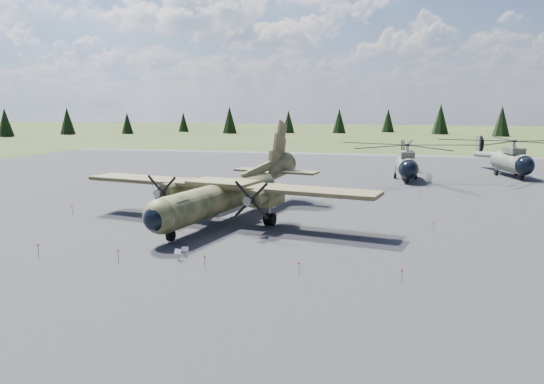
# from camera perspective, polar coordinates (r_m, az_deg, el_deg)

# --- Properties ---
(ground) EXTENTS (500.00, 500.00, 0.00)m
(ground) POSITION_cam_1_polar(r_m,az_deg,el_deg) (46.82, -3.68, -3.23)
(ground) COLOR #4B5224
(ground) RESTS_ON ground
(apron) EXTENTS (120.00, 120.00, 0.04)m
(apron) POSITION_cam_1_polar(r_m,az_deg,el_deg) (56.26, -0.68, -1.09)
(apron) COLOR #5D5D62
(apron) RESTS_ON ground
(transport_plane) EXTENTS (27.72, 24.91, 9.15)m
(transport_plane) POSITION_cam_1_polar(r_m,az_deg,el_deg) (47.43, -4.68, 0.15)
(transport_plane) COLOR #374123
(transport_plane) RESTS_ON ground
(helicopter_near) EXTENTS (20.75, 23.70, 4.98)m
(helicopter_near) POSITION_cam_1_polar(r_m,az_deg,el_deg) (74.99, 14.31, 3.95)
(helicopter_near) COLOR slate
(helicopter_near) RESTS_ON ground
(helicopter_mid) EXTENTS (25.31, 26.52, 5.30)m
(helicopter_mid) POSITION_cam_1_polar(r_m,az_deg,el_deg) (83.42, 24.39, 4.08)
(helicopter_mid) COLOR slate
(helicopter_mid) RESTS_ON ground
(info_placard_left) EXTENTS (0.51, 0.28, 0.77)m
(info_placard_left) POSITION_cam_1_polar(r_m,az_deg,el_deg) (35.79, -10.07, -6.45)
(info_placard_left) COLOR gray
(info_placard_left) RESTS_ON ground
(info_placard_right) EXTENTS (0.48, 0.32, 0.70)m
(info_placard_right) POSITION_cam_1_polar(r_m,az_deg,el_deg) (36.55, -9.32, -6.17)
(info_placard_right) COLOR gray
(info_placard_right) RESTS_ON ground
(barrier_fence) EXTENTS (33.12, 29.62, 0.85)m
(barrier_fence) POSITION_cam_1_polar(r_m,az_deg,el_deg) (46.78, -4.26, -2.61)
(barrier_fence) COLOR silver
(barrier_fence) RESTS_ON ground
(treeline) EXTENTS (327.70, 340.18, 10.96)m
(treeline) POSITION_cam_1_polar(r_m,az_deg,el_deg) (43.94, 5.74, 2.18)
(treeline) COLOR black
(treeline) RESTS_ON ground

